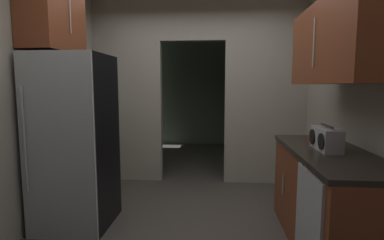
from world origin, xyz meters
name	(u,v)px	position (x,y,z in m)	size (l,w,h in m)	color
ground	(188,232)	(0.00, 0.00, 0.00)	(20.00, 20.00, 0.00)	#47423D
kitchen_partition	(200,84)	(0.02, 1.63, 1.46)	(3.13, 0.12, 2.73)	#ADA899
adjoining_room_shell	(204,89)	(0.00, 3.57, 1.36)	(3.13, 2.93, 2.73)	slate
refrigerator	(75,142)	(-1.17, 0.09, 0.87)	(0.70, 0.72, 1.75)	black
lower_cabinet_run	(328,200)	(1.25, -0.20, 0.44)	(0.63, 1.64, 0.89)	brown
dishwasher	(308,227)	(0.94, -0.66, 0.41)	(0.02, 0.56, 0.83)	#B7BABC
upper_cabinet_counterside	(337,42)	(1.25, -0.20, 1.80)	(0.36, 1.47, 0.68)	brown
upper_cabinet_fridgeside	(52,5)	(-1.38, 0.19, 2.24)	(0.36, 0.77, 0.93)	brown
boombox	(326,139)	(1.22, -0.17, 0.98)	(0.17, 0.38, 0.22)	#B2B2B7
book_stack	(317,141)	(1.24, 0.13, 0.91)	(0.15, 0.17, 0.05)	gold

